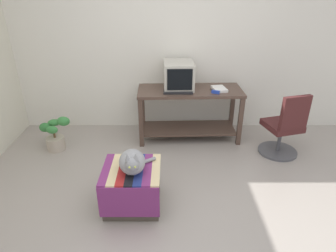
# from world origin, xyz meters

# --- Properties ---
(ground_plane) EXTENTS (14.00, 14.00, 0.00)m
(ground_plane) POSITION_xyz_m (0.00, 0.00, 0.00)
(ground_plane) COLOR #9E9389
(back_wall) EXTENTS (8.00, 0.10, 2.60)m
(back_wall) POSITION_xyz_m (0.00, 2.05, 1.30)
(back_wall) COLOR silver
(back_wall) RESTS_ON ground_plane
(desk) EXTENTS (1.48, 0.63, 0.76)m
(desk) POSITION_xyz_m (0.24, 1.60, 0.51)
(desk) COLOR #4C382D
(desk) RESTS_ON ground_plane
(tv_monitor) EXTENTS (0.43, 0.50, 0.37)m
(tv_monitor) POSITION_xyz_m (0.08, 1.68, 0.94)
(tv_monitor) COLOR #BCB7A8
(tv_monitor) RESTS_ON desk
(keyboard) EXTENTS (0.40, 0.15, 0.02)m
(keyboard) POSITION_xyz_m (0.06, 1.46, 0.77)
(keyboard) COLOR black
(keyboard) RESTS_ON desk
(book) EXTENTS (0.22, 0.27, 0.04)m
(book) POSITION_xyz_m (0.64, 1.57, 0.77)
(book) COLOR white
(book) RESTS_ON desk
(ottoman_with_blanket) EXTENTS (0.58, 0.57, 0.45)m
(ottoman_with_blanket) POSITION_xyz_m (-0.44, 0.09, 0.22)
(ottoman_with_blanket) COLOR #4C4238
(ottoman_with_blanket) RESTS_ON ground_plane
(cat) EXTENTS (0.37, 0.41, 0.27)m
(cat) POSITION_xyz_m (-0.42, 0.05, 0.56)
(cat) COLOR gray
(cat) RESTS_ON ottoman_with_blanket
(potted_plant) EXTENTS (0.44, 0.30, 0.50)m
(potted_plant) POSITION_xyz_m (-1.64, 1.24, 0.21)
(potted_plant) COLOR #B7A893
(potted_plant) RESTS_ON ground_plane
(office_chair) EXTENTS (0.52, 0.52, 0.89)m
(office_chair) POSITION_xyz_m (1.46, 1.10, 0.39)
(office_chair) COLOR #4C4C51
(office_chair) RESTS_ON ground_plane
(stapler) EXTENTS (0.12, 0.08, 0.04)m
(stapler) POSITION_xyz_m (0.58, 1.44, 0.78)
(stapler) COLOR #2342B7
(stapler) RESTS_ON desk
(pen) EXTENTS (0.14, 0.04, 0.01)m
(pen) POSITION_xyz_m (0.58, 1.59, 0.76)
(pen) COLOR black
(pen) RESTS_ON desk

